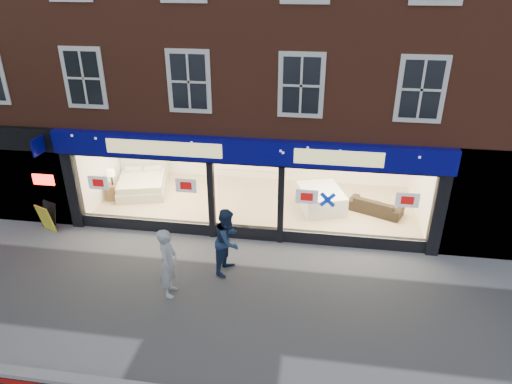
% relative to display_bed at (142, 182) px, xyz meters
% --- Properties ---
extents(ground, '(120.00, 120.00, 0.00)m').
position_rel_display_bed_xyz_m(ground, '(4.33, -5.63, -0.43)').
color(ground, gray).
rests_on(ground, ground).
extents(showroom_floor, '(11.00, 4.50, 0.10)m').
position_rel_display_bed_xyz_m(showroom_floor, '(4.33, -0.38, -0.38)').
color(showroom_floor, tan).
rests_on(showroom_floor, ground).
extents(display_bed, '(2.15, 2.41, 1.16)m').
position_rel_display_bed_xyz_m(display_bed, '(0.00, 0.00, 0.00)').
color(display_bed, beige).
rests_on(display_bed, showroom_floor).
extents(bedside_table, '(0.54, 0.54, 0.55)m').
position_rel_display_bed_xyz_m(bedside_table, '(-0.77, -0.80, -0.05)').
color(bedside_table, brown).
rests_on(bedside_table, showroom_floor).
extents(mattress_stack, '(1.80, 2.04, 0.67)m').
position_rel_display_bed_xyz_m(mattress_stack, '(6.56, -0.39, 0.01)').
color(mattress_stack, silver).
rests_on(mattress_stack, showroom_floor).
extents(sofa, '(1.91, 1.38, 0.52)m').
position_rel_display_bed_xyz_m(sofa, '(8.39, -0.45, -0.06)').
color(sofa, black).
rests_on(sofa, showroom_floor).
extents(a_board, '(0.70, 0.58, 0.92)m').
position_rel_display_bed_xyz_m(a_board, '(-1.97, -3.01, 0.04)').
color(a_board, yellow).
rests_on(a_board, ground).
extents(pedestrian_grey, '(0.51, 0.72, 1.87)m').
position_rel_display_bed_xyz_m(pedestrian_grey, '(2.87, -5.50, 0.51)').
color(pedestrian_grey, '#A7AAAF').
rests_on(pedestrian_grey, ground).
extents(pedestrian_blue, '(0.90, 1.05, 1.88)m').
position_rel_display_bed_xyz_m(pedestrian_blue, '(4.14, -4.29, 0.52)').
color(pedestrian_blue, '#1A2B4B').
rests_on(pedestrian_blue, ground).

